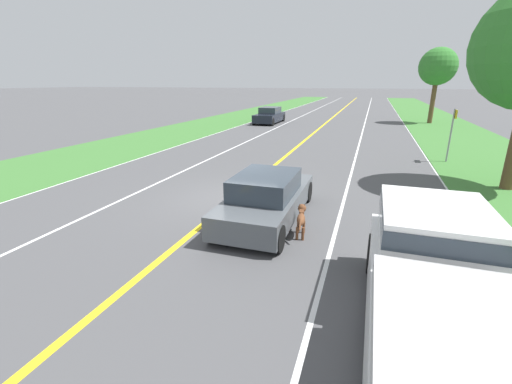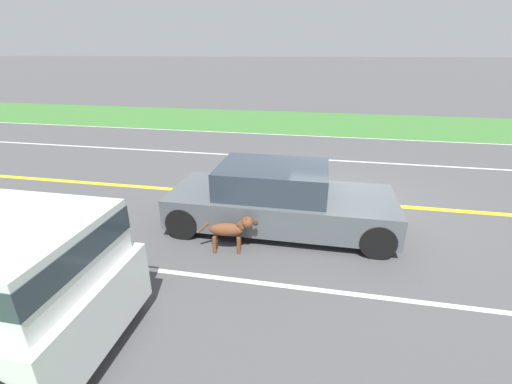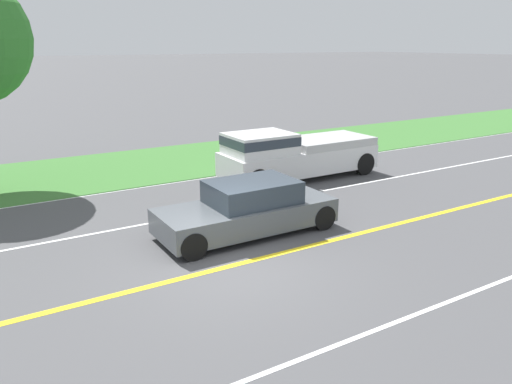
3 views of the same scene
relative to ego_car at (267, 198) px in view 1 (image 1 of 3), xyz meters
name	(u,v)px [view 1 (image 1 of 3)]	position (x,y,z in m)	size (l,w,h in m)	color
ground_plane	(233,200)	(-1.54, 1.25, -0.63)	(400.00, 400.00, 0.00)	#4C4C4F
centre_divider_line	(233,200)	(-1.54, 1.25, -0.62)	(0.18, 160.00, 0.01)	yellow
lane_edge_line_right	(473,227)	(5.46, 1.25, -0.62)	(0.14, 160.00, 0.01)	white
lane_edge_line_left	(68,181)	(-8.54, 1.25, -0.62)	(0.14, 160.00, 0.01)	white
lane_dash_same_dir	(341,212)	(1.96, 1.25, -0.62)	(0.10, 160.00, 0.01)	white
lane_dash_oncoming	(144,189)	(-5.04, 1.25, -0.62)	(0.10, 160.00, 0.01)	white
grass_verge_left	(12,174)	(-11.54, 1.25, -0.61)	(6.00, 160.00, 0.03)	#3D7533
ego_car	(267,198)	(0.00, 0.00, 0.00)	(1.83, 4.53, 1.35)	#51565B
dog	(301,218)	(1.12, -0.71, -0.17)	(0.32, 1.11, 0.74)	brown
pickup_truck	(444,299)	(3.76, -4.07, 0.27)	(2.00, 5.74, 1.76)	silver
oncoming_car	(270,116)	(-6.60, 22.78, 0.05)	(1.91, 4.79, 1.46)	black
roadside_tree_right_far	(438,67)	(7.70, 27.34, 4.34)	(3.27, 3.27, 6.66)	brown
street_sign	(452,129)	(6.21, 9.73, 0.97)	(0.11, 0.64, 2.54)	gray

